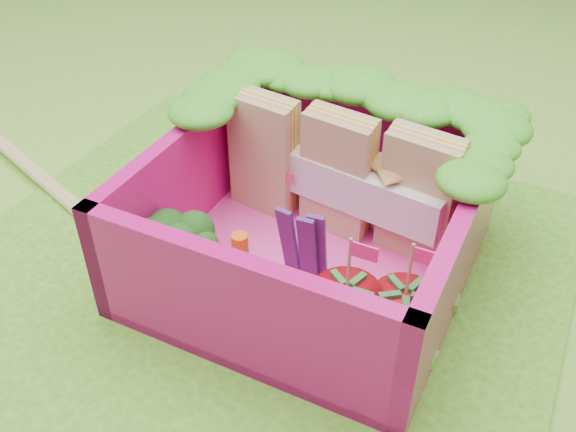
% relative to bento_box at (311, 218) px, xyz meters
% --- Properties ---
extents(ground, '(14.00, 14.00, 0.00)m').
position_rel_bento_box_xyz_m(ground, '(-0.22, -0.20, -0.31)').
color(ground, '#73C036').
rests_on(ground, ground).
extents(placemat, '(2.60, 2.60, 0.03)m').
position_rel_bento_box_xyz_m(placemat, '(-0.22, -0.20, -0.29)').
color(placemat, '#58A525').
rests_on(placemat, ground).
extents(bento_floor, '(1.30, 1.30, 0.05)m').
position_rel_bento_box_xyz_m(bento_floor, '(0.00, -0.00, -0.25)').
color(bento_floor, '#FF41AA').
rests_on(bento_floor, placemat).
extents(bento_box, '(1.30, 1.30, 0.55)m').
position_rel_bento_box_xyz_m(bento_box, '(0.00, 0.00, 0.00)').
color(bento_box, '#D7127A').
rests_on(bento_box, placemat).
extents(lettuce_ruffle, '(1.43, 0.83, 0.11)m').
position_rel_bento_box_xyz_m(lettuce_ruffle, '(0.00, 0.50, 0.33)').
color(lettuce_ruffle, '#328E19').
rests_on(lettuce_ruffle, bento_box).
extents(sandwich_stack, '(1.08, 0.31, 0.57)m').
position_rel_bento_box_xyz_m(sandwich_stack, '(0.01, 0.28, 0.05)').
color(sandwich_stack, tan).
rests_on(sandwich_stack, bento_floor).
extents(broccoli, '(0.33, 0.33, 0.25)m').
position_rel_bento_box_xyz_m(broccoli, '(-0.45, -0.32, -0.05)').
color(broccoli, '#699749').
rests_on(broccoli, bento_floor).
extents(carrot_sticks, '(0.19, 0.20, 0.24)m').
position_rel_bento_box_xyz_m(carrot_sticks, '(-0.27, -0.31, -0.11)').
color(carrot_sticks, orange).
rests_on(carrot_sticks, bento_floor).
extents(purple_wedges, '(0.19, 0.06, 0.38)m').
position_rel_bento_box_xyz_m(purple_wedges, '(0.03, -0.14, -0.04)').
color(purple_wedges, '#441B60').
rests_on(purple_wedges, bento_floor).
extents(strawberry_left, '(0.26, 0.26, 0.50)m').
position_rel_bento_box_xyz_m(strawberry_left, '(0.31, -0.36, -0.09)').
color(strawberry_left, red).
rests_on(strawberry_left, bento_floor).
extents(strawberry_right, '(0.24, 0.24, 0.48)m').
position_rel_bento_box_xyz_m(strawberry_right, '(0.50, -0.28, -0.10)').
color(strawberry_right, red).
rests_on(strawberry_right, bento_floor).
extents(snap_peas, '(0.59, 0.51, 0.05)m').
position_rel_bento_box_xyz_m(snap_peas, '(0.39, -0.22, -0.20)').
color(snap_peas, '#71BE3B').
rests_on(snap_peas, bento_floor).
extents(chopsticks, '(1.90, 0.72, 0.05)m').
position_rel_bento_box_xyz_m(chopsticks, '(-1.27, -0.12, -0.25)').
color(chopsticks, tan).
rests_on(chopsticks, placemat).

